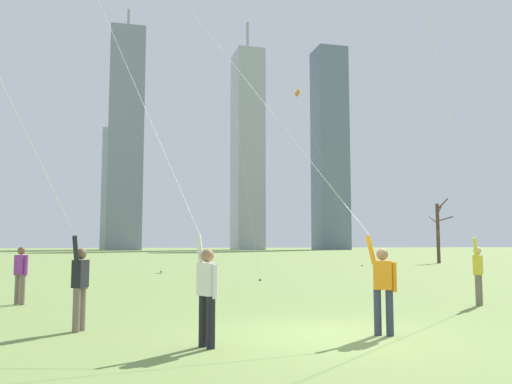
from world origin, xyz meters
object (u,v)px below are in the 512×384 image
object	(u,v)px
bystander_far_off_by_trees	(21,272)
distant_kite_low_near_trees_orange	(304,110)
kite_flyer_midfield_center_yellow	(460,186)
kite_flyer_far_back_teal	(168,189)
kite_flyer_foreground_right_purple	(323,204)
bare_tree_leftmost	(438,230)
kite_flyer_foreground_left_red	(38,191)

from	to	relation	value
bystander_far_off_by_trees	distant_kite_low_near_trees_orange	distance (m)	32.08
kite_flyer_midfield_center_yellow	kite_flyer_far_back_teal	bearing A→B (deg)	-172.02
kite_flyer_far_back_teal	kite_flyer_midfield_center_yellow	xyz separation A→B (m)	(7.47, 1.05, 0.37)
kite_flyer_foreground_right_purple	bare_tree_leftmost	world-z (taller)	kite_flyer_foreground_right_purple
kite_flyer_foreground_right_purple	bare_tree_leftmost	size ratio (longest dim) A/B	2.45
kite_flyer_foreground_right_purple	bystander_far_off_by_trees	world-z (taller)	kite_flyer_foreground_right_purple
kite_flyer_foreground_left_red	distant_kite_low_near_trees_orange	bearing A→B (deg)	62.88
kite_flyer_far_back_teal	bare_tree_leftmost	size ratio (longest dim) A/B	2.37
kite_flyer_midfield_center_yellow	kite_flyer_foreground_left_red	distance (m)	10.01
kite_flyer_midfield_center_yellow	bystander_far_off_by_trees	world-z (taller)	kite_flyer_midfield_center_yellow
kite_flyer_foreground_left_red	bystander_far_off_by_trees	world-z (taller)	kite_flyer_foreground_left_red
bystander_far_off_by_trees	bare_tree_leftmost	xyz separation A→B (m)	(29.65, 24.58, 1.95)
kite_flyer_far_back_teal	bystander_far_off_by_trees	bearing A→B (deg)	122.58
kite_flyer_midfield_center_yellow	bare_tree_leftmost	world-z (taller)	kite_flyer_midfield_center_yellow
kite_flyer_foreground_right_purple	kite_flyer_midfield_center_yellow	bearing A→B (deg)	22.44
kite_flyer_foreground_right_purple	bystander_far_off_by_trees	size ratio (longest dim) A/B	8.62
kite_flyer_foreground_right_purple	distant_kite_low_near_trees_orange	distance (m)	34.14
kite_flyer_midfield_center_yellow	bystander_far_off_by_trees	size ratio (longest dim) A/B	11.50
kite_flyer_foreground_right_purple	kite_flyer_midfield_center_yellow	xyz separation A→B (m)	(4.48, 1.85, 0.68)
kite_flyer_foreground_right_purple	bare_tree_leftmost	xyz separation A→B (m)	(23.06, 31.03, 0.36)
bystander_far_off_by_trees	bare_tree_leftmost	bearing A→B (deg)	39.65
kite_flyer_midfield_center_yellow	distant_kite_low_near_trees_orange	world-z (taller)	kite_flyer_midfield_center_yellow
kite_flyer_far_back_teal	kite_flyer_foreground_right_purple	xyz separation A→B (m)	(2.98, -0.80, -0.30)
kite_flyer_foreground_right_purple	kite_flyer_foreground_left_red	size ratio (longest dim) A/B	1.61
bystander_far_off_by_trees	bare_tree_leftmost	world-z (taller)	bare_tree_leftmost
kite_flyer_midfield_center_yellow	distant_kite_low_near_trees_orange	distance (m)	31.08
kite_flyer_foreground_right_purple	kite_flyer_foreground_left_red	bearing A→B (deg)	-176.24
kite_flyer_foreground_left_red	bystander_far_off_by_trees	size ratio (longest dim) A/B	5.37
kite_flyer_midfield_center_yellow	bystander_far_off_by_trees	distance (m)	12.20
kite_flyer_midfield_center_yellow	distant_kite_low_near_trees_orange	size ratio (longest dim) A/B	1.27
bystander_far_off_by_trees	bare_tree_leftmost	distance (m)	38.56
bystander_far_off_by_trees	distant_kite_low_near_trees_orange	xyz separation A→B (m)	(17.26, 24.33, 11.82)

